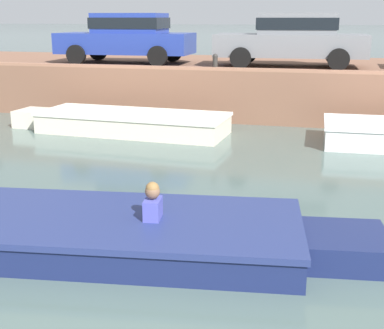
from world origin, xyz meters
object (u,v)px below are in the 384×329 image
Objects in this scene: motorboat_passing at (112,232)px; mooring_bollard_mid at (215,61)px; boat_moored_west_cream at (124,122)px; car_leftmost_blue at (127,36)px; car_left_inner_grey at (293,37)px.

mooring_bollard_mid reaches higher than motorboat_passing.
motorboat_passing reaches higher than boat_moored_west_cream.
car_leftmost_blue is 0.96× the size of car_left_inner_grey.
car_leftmost_blue is 5.16m from car_left_inner_grey.
motorboat_passing is 1.53× the size of car_leftmost_blue.
car_left_inner_grey is at bearing 42.21° from boat_moored_west_cream.
motorboat_passing is 11.18m from car_leftmost_blue.
boat_moored_west_cream is 7.21m from motorboat_passing.
car_left_inner_grey is (3.94, 3.57, 2.04)m from boat_moored_west_cream.
car_leftmost_blue is (-3.70, 10.34, 2.09)m from motorboat_passing.
boat_moored_west_cream is at bearing -71.10° from car_leftmost_blue.
car_left_inner_grey is (1.46, 10.35, 2.09)m from motorboat_passing.
car_leftmost_blue is at bearing -179.98° from car_left_inner_grey.
mooring_bollard_mid is (3.17, -1.52, -0.61)m from car_leftmost_blue.
car_leftmost_blue is at bearing 108.90° from boat_moored_west_cream.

